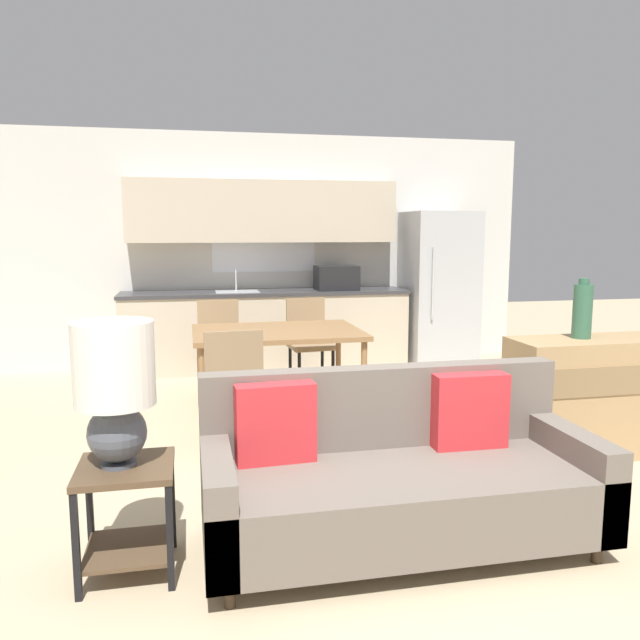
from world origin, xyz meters
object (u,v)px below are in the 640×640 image
Objects in this scene: refrigerator at (438,288)px; side_table at (127,501)px; dining_chair_near_left at (232,384)px; table_lamp at (115,384)px; dining_chair_far_left at (219,342)px; dining_table at (277,337)px; vase at (582,310)px; credenza at (589,396)px; dining_chair_far_right at (309,339)px; couch at (396,477)px.

side_table is at bearing -127.96° from refrigerator.
dining_chair_near_left is (0.58, 1.45, 0.17)m from side_table.
table_lamp is 3.24m from dining_chair_far_left.
dining_chair_far_left reaches higher than dining_table.
table_lamp is at bearing -128.27° from refrigerator.
vase is at bearing -40.83° from dining_chair_far_left.
vase is at bearing -94.36° from refrigerator.
vase reaches higher than credenza.
side_table is 0.55m from table_lamp.
credenza is 2.72m from dining_chair_far_right.
dining_chair_near_left is at bearing -122.95° from dining_chair_far_right.
dining_chair_far_right reaches higher than dining_table.
side_table is (-1.31, -0.03, 0.01)m from couch.
dining_chair_far_left is 1.73m from dining_chair_near_left.
dining_table is at bearing -122.95° from dining_chair_far_right.
refrigerator reaches higher than dining_chair_near_left.
couch is (-1.92, -4.11, -0.56)m from refrigerator.
couch is 2.94× the size of table_lamp.
side_table is at bearing -113.96° from dining_table.
credenza is (3.06, 0.96, 0.07)m from side_table.
dining_chair_near_left is (-0.73, 1.41, 0.18)m from couch.
dining_table is 2.11× the size of table_lamp.
credenza is 1.24× the size of dining_chair_far_right.
couch is 2.14× the size of dining_chair_far_right.
couch is 4.64× the size of vase.
couch is 2.14× the size of dining_chair_near_left.
dining_chair_far_left is (-2.48, 2.21, 0.10)m from credenza.
dining_chair_far_right is at bearing 125.30° from vase.
vase is at bearing -33.51° from dining_table.
refrigerator reaches higher than dining_chair_far_left.
credenza is at bearing 27.97° from couch.
dining_table is 1.53× the size of dining_chair_far_left.
credenza reaches higher than side_table.
table_lamp is 1.61m from dining_chair_near_left.
couch is at bearing -150.13° from vase.
side_table is at bearing -99.21° from dining_chair_far_left.
dining_chair_far_left is 1.00× the size of dining_chair_near_left.
dining_table is 3.33× the size of vase.
refrigerator is at bearing -139.06° from dining_chair_near_left.
vase is (-0.07, 0.04, 0.61)m from credenza.
dining_table is 2.45m from credenza.
dining_chair_far_right is at bearing -121.79° from dining_chair_near_left.
credenza is at bearing -59.73° from dining_chair_far_right.
dining_chair_near_left is (-2.48, 0.48, 0.10)m from credenza.
table_lamp is at bearing -99.75° from dining_chair_far_left.
dining_table is at bearing 146.61° from credenza.
table_lamp is 3.51m from dining_chair_far_right.
vase reaches higher than dining_chair_near_left.
couch is 3.23m from dining_chair_far_left.
dining_chair_far_right is at bearing 87.14° from couch.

